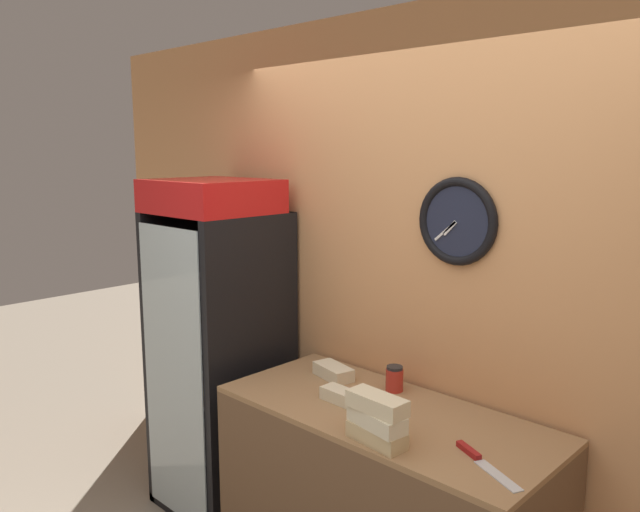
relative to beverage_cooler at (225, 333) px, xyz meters
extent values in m
cube|color=tan|center=(1.20, 0.32, 0.33)|extent=(5.20, 0.06, 2.70)
torus|color=black|center=(1.32, 0.27, 0.72)|extent=(0.39, 0.04, 0.39)
cylinder|color=#1E2338|center=(1.32, 0.27, 0.72)|extent=(0.32, 0.01, 0.32)
cube|color=white|center=(1.29, 0.26, 0.69)|extent=(0.07, 0.01, 0.07)
cube|color=white|center=(1.27, 0.26, 0.68)|extent=(0.11, 0.01, 0.10)
cube|color=brown|center=(1.20, -0.06, -0.56)|extent=(1.50, 0.67, 0.91)
cube|color=#9E754C|center=(1.20, -0.06, -0.09)|extent=(1.50, 0.67, 0.02)
cube|color=black|center=(0.00, 0.25, -0.16)|extent=(0.63, 0.04, 1.71)
cube|color=black|center=(-0.29, -0.04, -0.16)|extent=(0.05, 0.62, 1.71)
cube|color=black|center=(0.29, -0.04, -0.16)|extent=(0.05, 0.62, 1.71)
cube|color=black|center=(0.00, -0.04, -0.99)|extent=(0.63, 0.62, 0.05)
cube|color=white|center=(0.00, 0.22, -0.16)|extent=(0.53, 0.02, 1.61)
cube|color=silver|center=(0.00, -0.36, -0.16)|extent=(0.53, 0.01, 1.61)
cube|color=red|center=(0.00, -0.07, 0.78)|extent=(0.63, 0.56, 0.18)
cube|color=silver|center=(0.00, -0.06, -0.61)|extent=(0.51, 0.50, 0.01)
cube|color=silver|center=(0.00, -0.06, -0.31)|extent=(0.51, 0.50, 0.01)
cube|color=silver|center=(0.00, -0.06, 0.00)|extent=(0.51, 0.50, 0.01)
cube|color=silver|center=(0.00, -0.06, 0.31)|extent=(0.51, 0.50, 0.01)
cylinder|color=#72337F|center=(-0.17, -0.27, -0.23)|extent=(0.06, 0.06, 0.14)
cylinder|color=#72337F|center=(-0.17, -0.27, -0.13)|extent=(0.02, 0.02, 0.06)
cylinder|color=#B2BCCC|center=(-0.04, -0.27, 0.38)|extent=(0.06, 0.06, 0.13)
cylinder|color=#B2BCCC|center=(-0.04, -0.27, 0.48)|extent=(0.02, 0.02, 0.06)
cylinder|color=orange|center=(0.17, -0.27, -0.24)|extent=(0.07, 0.07, 0.12)
cylinder|color=orange|center=(0.17, -0.27, -0.15)|extent=(0.03, 0.03, 0.05)
cylinder|color=#B2BCCC|center=(0.01, -0.27, -0.54)|extent=(0.07, 0.07, 0.14)
cylinder|color=#B2BCCC|center=(0.01, -0.27, -0.44)|extent=(0.03, 0.03, 0.06)
cylinder|color=orange|center=(-0.11, -0.26, -0.53)|extent=(0.08, 0.08, 0.15)
cylinder|color=orange|center=(-0.11, -0.26, -0.43)|extent=(0.03, 0.03, 0.06)
cylinder|color=#2D6B38|center=(-0.03, -0.27, 0.08)|extent=(0.06, 0.06, 0.16)
cylinder|color=#2D6B38|center=(-0.03, -0.27, 0.20)|extent=(0.03, 0.03, 0.07)
cube|color=tan|center=(1.36, -0.32, -0.05)|extent=(0.25, 0.13, 0.06)
cube|color=beige|center=(1.36, -0.32, 0.02)|extent=(0.26, 0.14, 0.06)
cube|color=beige|center=(1.36, -0.32, 0.08)|extent=(0.25, 0.12, 0.06)
cube|color=beige|center=(0.77, 0.07, -0.05)|extent=(0.24, 0.15, 0.06)
cube|color=beige|center=(1.02, -0.13, -0.05)|extent=(0.23, 0.09, 0.06)
cube|color=silver|center=(1.82, -0.22, -0.08)|extent=(0.22, 0.13, 0.00)
cube|color=maroon|center=(1.66, -0.15, -0.07)|extent=(0.13, 0.08, 0.02)
cylinder|color=#B72D23|center=(1.09, 0.15, -0.03)|extent=(0.08, 0.08, 0.11)
cylinder|color=#262628|center=(1.09, 0.15, 0.03)|extent=(0.08, 0.08, 0.01)
camera|label=1|loc=(2.76, -2.09, 1.04)|focal=35.00mm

